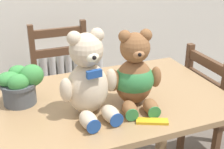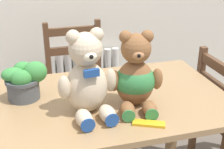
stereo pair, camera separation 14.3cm
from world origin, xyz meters
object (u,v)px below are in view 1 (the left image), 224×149
object	(u,v)px
wooden_chair_behind	(65,89)
chocolate_bar	(152,121)
teddy_bear_right	(135,76)
wooden_chair_side	(216,109)
teddy_bear_left	(88,79)
potted_plant	(20,85)

from	to	relation	value
wooden_chair_behind	chocolate_bar	distance (m)	1.13
teddy_bear_right	chocolate_bar	xyz separation A→B (m)	(-0.00, -0.19, -0.14)
wooden_chair_side	chocolate_bar	xyz separation A→B (m)	(-0.75, -0.43, 0.33)
teddy_bear_left	chocolate_bar	xyz separation A→B (m)	(0.23, -0.18, -0.16)
wooden_chair_behind	potted_plant	size ratio (longest dim) A/B	4.31
wooden_chair_behind	chocolate_bar	bearing A→B (deg)	97.49
teddy_bear_left	potted_plant	world-z (taller)	teddy_bear_left
wooden_chair_side	teddy_bear_left	size ratio (longest dim) A/B	2.20
teddy_bear_right	chocolate_bar	bearing A→B (deg)	99.88
wooden_chair_side	teddy_bear_right	bearing A→B (deg)	-72.16
teddy_bear_right	chocolate_bar	world-z (taller)	teddy_bear_right
wooden_chair_behind	chocolate_bar	size ratio (longest dim) A/B	6.70
wooden_chair_behind	teddy_bear_right	size ratio (longest dim) A/B	2.56
potted_plant	chocolate_bar	size ratio (longest dim) A/B	1.56
potted_plant	teddy_bear_left	bearing A→B (deg)	-37.30
teddy_bear_left	potted_plant	size ratio (longest dim) A/B	1.80
wooden_chair_side	potted_plant	distance (m)	1.32
teddy_bear_right	wooden_chair_side	bearing A→B (deg)	-151.94
wooden_chair_behind	teddy_bear_right	bearing A→B (deg)	99.12
chocolate_bar	wooden_chair_side	bearing A→B (deg)	29.88
potted_plant	chocolate_bar	bearing A→B (deg)	-37.93
wooden_chair_behind	wooden_chair_side	distance (m)	1.10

